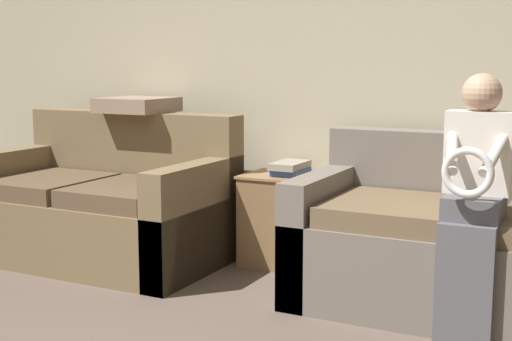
{
  "coord_description": "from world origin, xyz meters",
  "views": [
    {
      "loc": [
        1.59,
        -1.43,
        1.31
      ],
      "look_at": [
        -0.03,
        1.73,
        0.76
      ],
      "focal_mm": 50.0,
      "sensor_mm": 36.0,
      "label": 1
    }
  ],
  "objects_px": {
    "book_stack": "(290,168)",
    "throw_pillow": "(137,105)",
    "couch_side": "(104,209)",
    "side_shelf": "(288,219)",
    "child_left_seated": "(474,193)",
    "couch_main": "(499,251)"
  },
  "relations": [
    {
      "from": "couch_side",
      "to": "book_stack",
      "type": "relative_size",
      "value": 5.57
    },
    {
      "from": "couch_main",
      "to": "throw_pillow",
      "type": "relative_size",
      "value": 4.62
    },
    {
      "from": "couch_main",
      "to": "child_left_seated",
      "type": "bearing_deg",
      "value": -100.48
    },
    {
      "from": "child_left_seated",
      "to": "throw_pillow",
      "type": "height_order",
      "value": "child_left_seated"
    },
    {
      "from": "couch_side",
      "to": "child_left_seated",
      "type": "bearing_deg",
      "value": -7.2
    },
    {
      "from": "child_left_seated",
      "to": "throw_pillow",
      "type": "xyz_separation_m",
      "value": [
        -2.4,
        0.64,
        0.31
      ]
    },
    {
      "from": "child_left_seated",
      "to": "book_stack",
      "type": "bearing_deg",
      "value": 150.66
    },
    {
      "from": "couch_side",
      "to": "throw_pillow",
      "type": "xyz_separation_m",
      "value": [
        0.05,
        0.34,
        0.68
      ]
    },
    {
      "from": "couch_main",
      "to": "child_left_seated",
      "type": "xyz_separation_m",
      "value": [
        -0.07,
        -0.4,
        0.37
      ]
    },
    {
      "from": "book_stack",
      "to": "child_left_seated",
      "type": "bearing_deg",
      "value": -29.34
    },
    {
      "from": "couch_main",
      "to": "couch_side",
      "type": "distance_m",
      "value": 2.52
    },
    {
      "from": "couch_main",
      "to": "couch_side",
      "type": "xyz_separation_m",
      "value": [
        -2.52,
        -0.09,
        0.0
      ]
    },
    {
      "from": "side_shelf",
      "to": "book_stack",
      "type": "relative_size",
      "value": 1.99
    },
    {
      "from": "couch_side",
      "to": "couch_main",
      "type": "bearing_deg",
      "value": 2.07
    },
    {
      "from": "book_stack",
      "to": "couch_side",
      "type": "bearing_deg",
      "value": -161.18
    },
    {
      "from": "book_stack",
      "to": "throw_pillow",
      "type": "bearing_deg",
      "value": -176.62
    },
    {
      "from": "couch_main",
      "to": "book_stack",
      "type": "relative_size",
      "value": 7.03
    },
    {
      "from": "throw_pillow",
      "to": "child_left_seated",
      "type": "bearing_deg",
      "value": -15.03
    },
    {
      "from": "side_shelf",
      "to": "book_stack",
      "type": "height_order",
      "value": "book_stack"
    },
    {
      "from": "side_shelf",
      "to": "throw_pillow",
      "type": "relative_size",
      "value": 1.31
    },
    {
      "from": "child_left_seated",
      "to": "book_stack",
      "type": "distance_m",
      "value": 1.45
    },
    {
      "from": "couch_main",
      "to": "child_left_seated",
      "type": "distance_m",
      "value": 0.55
    }
  ]
}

